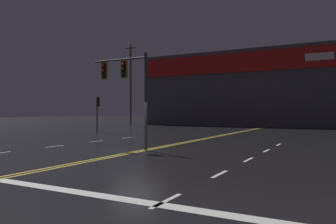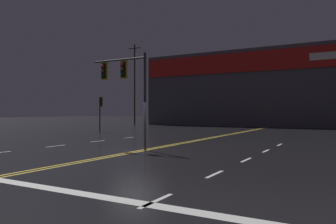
% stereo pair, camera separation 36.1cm
% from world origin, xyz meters
% --- Properties ---
extents(ground_plane, '(200.00, 200.00, 0.00)m').
position_xyz_m(ground_plane, '(0.00, 0.00, 0.00)').
color(ground_plane, black).
extents(road_markings, '(16.78, 60.00, 0.01)m').
position_xyz_m(road_markings, '(1.20, -1.60, 0.00)').
color(road_markings, gold).
rests_on(road_markings, ground).
extents(traffic_signal_median, '(3.46, 0.36, 5.09)m').
position_xyz_m(traffic_signal_median, '(-1.31, 0.74, 3.85)').
color(traffic_signal_median, '#38383D').
rests_on(traffic_signal_median, ground).
extents(traffic_signal_corner_northwest, '(0.42, 0.36, 3.53)m').
position_xyz_m(traffic_signal_corner_northwest, '(-12.55, 11.85, 2.59)').
color(traffic_signal_corner_northwest, '#38383D').
rests_on(traffic_signal_corner_northwest, ground).
extents(building_backdrop, '(37.45, 10.23, 10.64)m').
position_xyz_m(building_backdrop, '(0.00, 35.29, 5.34)').
color(building_backdrop, '#4C4C51').
rests_on(building_backdrop, ground).
extents(utility_pole_row, '(45.54, 0.26, 12.85)m').
position_xyz_m(utility_pole_row, '(0.10, 29.74, 6.46)').
color(utility_pole_row, '#4C3828').
rests_on(utility_pole_row, ground).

